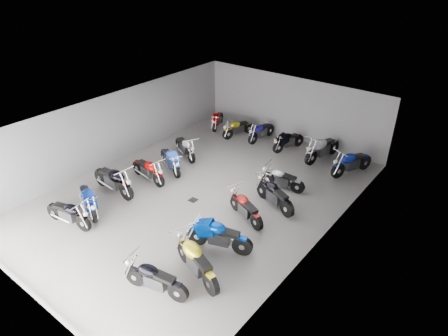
# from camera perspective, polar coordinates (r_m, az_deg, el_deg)

# --- Properties ---
(ground) EXTENTS (14.00, 14.00, 0.00)m
(ground) POSITION_cam_1_polar(r_m,az_deg,el_deg) (16.04, -3.24, -3.83)
(ground) COLOR gray
(ground) RESTS_ON ground
(wall_back) EXTENTS (10.00, 0.10, 3.20)m
(wall_back) POSITION_cam_1_polar(r_m,az_deg,el_deg) (20.53, 9.68, 8.42)
(wall_back) COLOR slate
(wall_back) RESTS_ON ground
(wall_left) EXTENTS (0.10, 14.00, 3.20)m
(wall_left) POSITION_cam_1_polar(r_m,az_deg,el_deg) (18.63, -15.13, 5.63)
(wall_left) COLOR slate
(wall_left) RESTS_ON ground
(wall_right) EXTENTS (0.10, 14.00, 3.20)m
(wall_right) POSITION_cam_1_polar(r_m,az_deg,el_deg) (12.92, 13.61, -5.21)
(wall_right) COLOR slate
(wall_right) RESTS_ON ground
(ceiling) EXTENTS (10.00, 14.00, 0.04)m
(ceiling) POSITION_cam_1_polar(r_m,az_deg,el_deg) (14.55, -3.60, 6.88)
(ceiling) COLOR black
(ceiling) RESTS_ON wall_back
(drain_grate) EXTENTS (0.32, 0.32, 0.01)m
(drain_grate) POSITION_cam_1_polar(r_m,az_deg,el_deg) (15.73, -4.44, -4.58)
(drain_grate) COLOR black
(drain_grate) RESTS_ON ground
(motorcycle_left_a) EXTENTS (2.05, 0.53, 0.91)m
(motorcycle_left_a) POSITION_cam_1_polar(r_m,az_deg,el_deg) (15.14, -21.34, -6.05)
(motorcycle_left_a) COLOR black
(motorcycle_left_a) RESTS_ON ground
(motorcycle_left_b) EXTENTS (2.04, 0.98, 0.95)m
(motorcycle_left_b) POSITION_cam_1_polar(r_m,az_deg,el_deg) (15.62, -18.84, -4.30)
(motorcycle_left_b) COLOR black
(motorcycle_left_b) RESTS_ON ground
(motorcycle_left_c) EXTENTS (2.40, 0.49, 1.06)m
(motorcycle_left_c) POSITION_cam_1_polar(r_m,az_deg,el_deg) (16.47, -15.52, -1.67)
(motorcycle_left_c) COLOR black
(motorcycle_left_c) RESTS_ON ground
(motorcycle_left_d) EXTENTS (2.11, 0.49, 0.93)m
(motorcycle_left_d) POSITION_cam_1_polar(r_m,az_deg,el_deg) (17.01, -10.78, -0.28)
(motorcycle_left_d) COLOR black
(motorcycle_left_d) RESTS_ON ground
(motorcycle_left_e) EXTENTS (2.00, 1.03, 0.94)m
(motorcycle_left_e) POSITION_cam_1_polar(r_m,az_deg,el_deg) (17.65, -7.68, 1.16)
(motorcycle_left_e) COLOR black
(motorcycle_left_e) RESTS_ON ground
(motorcycle_left_f) EXTENTS (1.96, 0.99, 0.92)m
(motorcycle_left_f) POSITION_cam_1_polar(r_m,az_deg,el_deg) (18.76, -5.57, 3.01)
(motorcycle_left_f) COLOR black
(motorcycle_left_f) RESTS_ON ground
(motorcycle_right_a) EXTENTS (2.06, 0.63, 0.92)m
(motorcycle_right_a) POSITION_cam_1_polar(r_m,az_deg,el_deg) (11.84, -9.87, -15.35)
(motorcycle_right_a) COLOR black
(motorcycle_right_a) RESTS_ON ground
(motorcycle_right_b) EXTENTS (2.25, 0.91, 1.02)m
(motorcycle_right_b) POSITION_cam_1_polar(r_m,az_deg,el_deg) (12.15, -4.00, -13.12)
(motorcycle_right_b) COLOR black
(motorcycle_right_b) RESTS_ON ground
(motorcycle_right_c) EXTENTS (2.16, 0.87, 0.98)m
(motorcycle_right_c) POSITION_cam_1_polar(r_m,az_deg,el_deg) (13.06, -0.77, -9.65)
(motorcycle_right_c) COLOR black
(motorcycle_right_c) RESTS_ON ground
(motorcycle_right_d) EXTENTS (1.92, 0.84, 0.88)m
(motorcycle_right_d) POSITION_cam_1_polar(r_m,az_deg,el_deg) (14.44, 3.08, -5.67)
(motorcycle_right_d) COLOR black
(motorcycle_right_d) RESTS_ON ground
(motorcycle_right_e) EXTENTS (2.06, 0.87, 0.94)m
(motorcycle_right_e) POSITION_cam_1_polar(r_m,az_deg,el_deg) (15.20, 7.20, -3.78)
(motorcycle_right_e) COLOR black
(motorcycle_right_e) RESTS_ON ground
(motorcycle_right_f) EXTENTS (1.89, 0.45, 0.83)m
(motorcycle_right_f) POSITION_cam_1_polar(r_m,az_deg,el_deg) (16.36, 8.29, -1.55)
(motorcycle_right_f) COLOR black
(motorcycle_right_f) RESTS_ON ground
(motorcycle_back_a) EXTENTS (0.86, 1.75, 0.82)m
(motorcycle_back_a) POSITION_cam_1_polar(r_m,az_deg,el_deg) (21.89, -0.92, 6.92)
(motorcycle_back_a) COLOR black
(motorcycle_back_a) RESTS_ON ground
(motorcycle_back_b) EXTENTS (0.65, 1.92, 0.86)m
(motorcycle_back_b) POSITION_cam_1_polar(r_m,az_deg,el_deg) (20.80, 1.99, 5.75)
(motorcycle_back_b) COLOR black
(motorcycle_back_b) RESTS_ON ground
(motorcycle_back_c) EXTENTS (0.43, 2.02, 0.89)m
(motorcycle_back_c) POSITION_cam_1_polar(r_m,az_deg,el_deg) (20.45, 5.32, 5.25)
(motorcycle_back_c) COLOR black
(motorcycle_back_c) RESTS_ON ground
(motorcycle_back_d) EXTENTS (0.67, 1.89, 0.85)m
(motorcycle_back_d) POSITION_cam_1_polar(r_m,az_deg,el_deg) (19.61, 9.16, 3.85)
(motorcycle_back_d) COLOR black
(motorcycle_back_d) RESTS_ON ground
(motorcycle_back_e) EXTENTS (0.65, 2.36, 1.05)m
(motorcycle_back_e) POSITION_cam_1_polar(r_m,az_deg,el_deg) (18.93, 13.84, 2.75)
(motorcycle_back_e) COLOR black
(motorcycle_back_e) RESTS_ON ground
(motorcycle_back_f) EXTENTS (1.01, 2.13, 0.99)m
(motorcycle_back_f) POSITION_cam_1_polar(r_m,az_deg,el_deg) (18.08, 17.74, 0.75)
(motorcycle_back_f) COLOR black
(motorcycle_back_f) RESTS_ON ground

